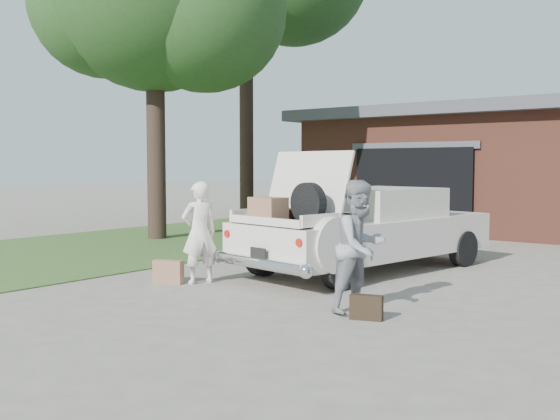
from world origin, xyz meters
The scene contains 8 objects.
ground centered at (0.00, 0.00, 0.00)m, with size 90.00×90.00×0.00m, color gray.
grass_strip centered at (-5.50, 3.00, 0.01)m, with size 6.00×16.00×0.02m, color #2D4C1E.
house centered at (0.98, 11.47, 1.67)m, with size 12.80×7.80×3.30m.
sedan centered at (0.48, 2.33, 0.72)m, with size 2.62×5.10×1.99m.
woman_left centered at (-0.92, -0.18, 0.77)m, with size 0.56×0.37×1.53m, color white.
woman_right centered at (1.99, -0.39, 0.80)m, with size 0.78×0.61×1.60m, color gray.
suitcase_left centered at (-1.27, -0.50, 0.18)m, with size 0.46×0.14×0.35m, color #9C6E4F.
suitcase_right centered at (2.25, -0.67, 0.15)m, with size 0.38×0.12×0.29m, color black.
Camera 1 is at (6.02, -7.13, 1.78)m, focal length 42.00 mm.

